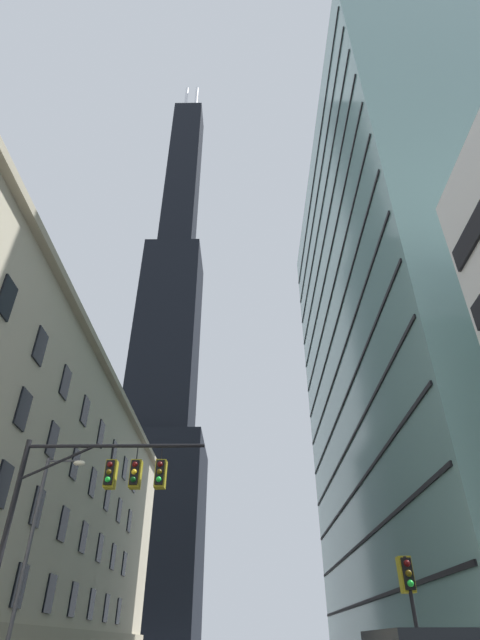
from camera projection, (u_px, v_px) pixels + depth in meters
name	position (u px, v px, depth m)	size (l,w,h in m)	color
dark_skyscraper	(163.00, 379.00, 125.18)	(22.99, 22.99, 193.78)	black
glass_office_midrise	(424.00, 334.00, 50.47)	(19.13, 43.62, 56.63)	gray
traffic_signal_mast	(96.00, 495.00, 17.74)	(7.07, 0.63, 7.77)	black
traffic_light_near_right	(408.00, 581.00, 15.15)	(0.40, 0.63, 3.48)	black
street_lamppost	(36.00, 538.00, 21.26)	(1.91, 0.32, 8.59)	#47474C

